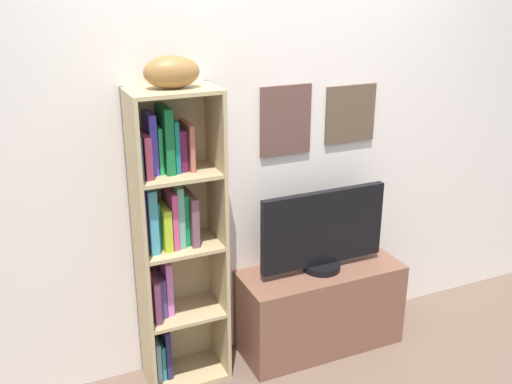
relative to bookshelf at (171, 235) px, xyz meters
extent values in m
cube|color=silver|center=(0.58, 0.14, 0.38)|extent=(4.80, 0.06, 2.48)
cube|color=brown|center=(0.71, 0.10, 0.52)|extent=(0.31, 0.02, 0.39)
cube|color=#949ABA|center=(0.71, 0.10, 0.52)|extent=(0.26, 0.01, 0.34)
cube|color=brown|center=(1.13, 0.10, 0.52)|extent=(0.32, 0.02, 0.33)
cube|color=#98ADAE|center=(1.13, 0.10, 0.52)|extent=(0.27, 0.01, 0.28)
cube|color=tan|center=(-0.17, -0.03, -0.05)|extent=(0.02, 0.29, 1.63)
cube|color=tan|center=(0.25, -0.03, -0.05)|extent=(0.02, 0.29, 1.63)
cube|color=tan|center=(0.04, 0.11, -0.05)|extent=(0.44, 0.01, 1.63)
cube|color=tan|center=(0.04, -0.03, -0.85)|extent=(0.40, 0.28, 0.02)
cube|color=tan|center=(0.04, -0.03, -0.45)|extent=(0.40, 0.28, 0.02)
cube|color=tan|center=(0.04, -0.03, -0.06)|extent=(0.40, 0.28, 0.02)
cube|color=tan|center=(0.04, -0.03, 0.34)|extent=(0.40, 0.28, 0.02)
cube|color=tan|center=(0.04, -0.03, 0.76)|extent=(0.40, 0.28, 0.02)
cube|color=#9BA53E|center=(-0.15, 0.02, -0.68)|extent=(0.02, 0.17, 0.33)
cube|color=#739ABF|center=(-0.12, 0.01, -0.72)|extent=(0.03, 0.17, 0.23)
cube|color=teal|center=(-0.09, 0.02, -0.73)|extent=(0.02, 0.17, 0.21)
cube|color=navy|center=(-0.07, 0.01, -0.69)|extent=(0.03, 0.18, 0.30)
cube|color=#9A4C72|center=(-0.15, 0.01, -0.30)|extent=(0.02, 0.19, 0.30)
cube|color=#60304E|center=(-0.12, -0.01, -0.32)|extent=(0.03, 0.23, 0.24)
cube|color=#4E376E|center=(-0.08, 0.01, -0.33)|extent=(0.04, 0.18, 0.22)
cube|color=#C667BC|center=(-0.04, 0.02, -0.29)|extent=(0.03, 0.17, 0.31)
cube|color=#4E2686|center=(-0.15, 0.01, 0.13)|extent=(0.02, 0.19, 0.34)
cube|color=teal|center=(-0.11, 0.00, 0.12)|extent=(0.04, 0.21, 0.34)
cube|color=teal|center=(-0.07, 0.02, 0.08)|extent=(0.02, 0.16, 0.25)
cube|color=#A3BD26|center=(-0.04, 0.00, 0.07)|extent=(0.04, 0.21, 0.22)
cube|color=#C74278|center=(0.00, 0.00, 0.10)|extent=(0.03, 0.20, 0.30)
cube|color=#639E85|center=(0.04, 0.00, 0.12)|extent=(0.03, 0.20, 0.33)
cube|color=#168F4B|center=(0.07, 0.01, 0.09)|extent=(0.03, 0.18, 0.28)
cube|color=#694251|center=(0.10, -0.01, 0.09)|extent=(0.04, 0.22, 0.26)
cube|color=#3C4F6C|center=(-0.15, 0.00, 0.46)|extent=(0.02, 0.20, 0.21)
cube|color=maroon|center=(-0.11, 0.00, 0.46)|extent=(0.03, 0.21, 0.21)
cube|color=#4438B7|center=(-0.07, 0.02, 0.50)|extent=(0.04, 0.15, 0.30)
cube|color=green|center=(-0.04, 0.02, 0.47)|extent=(0.02, 0.15, 0.23)
cube|color=#156230|center=(0.00, 0.01, 0.52)|extent=(0.04, 0.18, 0.33)
cube|color=#116E6D|center=(0.04, 0.01, 0.48)|extent=(0.02, 0.17, 0.26)
cube|color=#53143A|center=(0.07, 0.02, 0.46)|extent=(0.04, 0.16, 0.21)
cube|color=#AC5649|center=(0.11, 0.01, 0.47)|extent=(0.02, 0.18, 0.24)
ellipsoid|color=olive|center=(0.04, -0.03, 0.85)|extent=(0.28, 0.19, 0.15)
cube|color=brown|center=(0.87, -0.08, -0.60)|extent=(0.97, 0.39, 0.51)
cube|color=#503327|center=(0.87, -0.27, -0.60)|extent=(0.87, 0.01, 0.33)
cylinder|color=black|center=(0.87, -0.08, -0.33)|extent=(0.22, 0.22, 0.04)
cube|color=black|center=(0.87, -0.08, -0.08)|extent=(0.77, 0.04, 0.45)
cube|color=#322C49|center=(0.87, -0.10, -0.08)|extent=(0.73, 0.01, 0.41)
camera|label=1|loc=(-0.73, -2.74, 1.29)|focal=41.44mm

